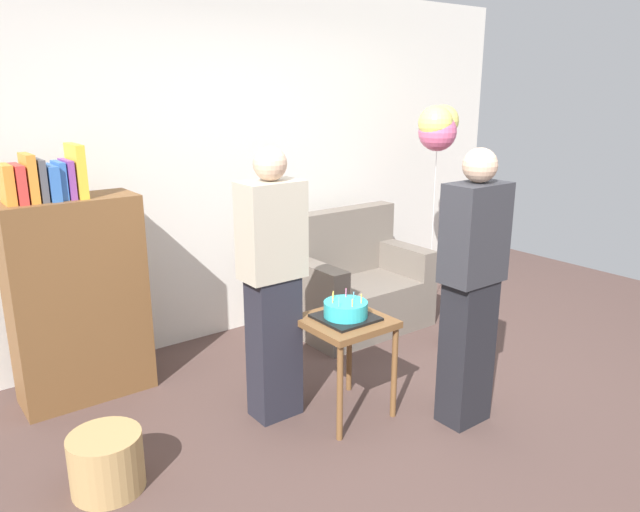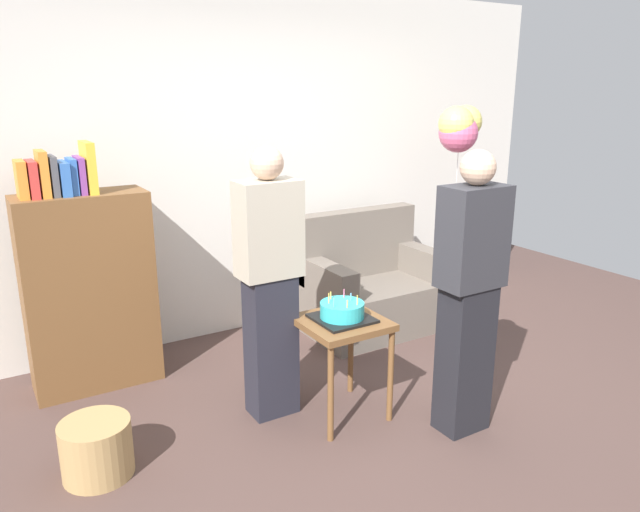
{
  "view_description": "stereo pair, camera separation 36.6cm",
  "coord_description": "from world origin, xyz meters",
  "px_view_note": "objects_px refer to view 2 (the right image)",
  "views": [
    {
      "loc": [
        -2.25,
        -2.15,
        1.95
      ],
      "look_at": [
        -0.12,
        0.66,
        0.95
      ],
      "focal_mm": 33.83,
      "sensor_mm": 36.0,
      "label": 1
    },
    {
      "loc": [
        -1.95,
        -2.35,
        1.95
      ],
      "look_at": [
        -0.12,
        0.66,
        0.95
      ],
      "focal_mm": 33.83,
      "sensor_mm": 36.0,
      "label": 2
    }
  ],
  "objects_px": {
    "person_blowing_candles": "(270,284)",
    "person_holding_cake": "(469,294)",
    "balloon_bunch": "(460,127)",
    "wicker_basket": "(97,449)",
    "handbag": "(466,338)",
    "side_table": "(342,335)",
    "birthday_cake": "(342,312)",
    "bookshelf": "(88,286)",
    "couch": "(370,288)"
  },
  "relations": [
    {
      "from": "handbag",
      "to": "balloon_bunch",
      "type": "relative_size",
      "value": 0.16
    },
    {
      "from": "person_holding_cake",
      "to": "wicker_basket",
      "type": "distance_m",
      "value": 2.14
    },
    {
      "from": "couch",
      "to": "bookshelf",
      "type": "distance_m",
      "value": 2.19
    },
    {
      "from": "person_holding_cake",
      "to": "handbag",
      "type": "xyz_separation_m",
      "value": [
        0.8,
        0.78,
        -0.73
      ]
    },
    {
      "from": "balloon_bunch",
      "to": "birthday_cake",
      "type": "bearing_deg",
      "value": -152.99
    },
    {
      "from": "birthday_cake",
      "to": "person_holding_cake",
      "type": "height_order",
      "value": "person_holding_cake"
    },
    {
      "from": "bookshelf",
      "to": "side_table",
      "type": "relative_size",
      "value": 2.6
    },
    {
      "from": "couch",
      "to": "handbag",
      "type": "bearing_deg",
      "value": -64.83
    },
    {
      "from": "couch",
      "to": "birthday_cake",
      "type": "bearing_deg",
      "value": -132.86
    },
    {
      "from": "person_blowing_candles",
      "to": "handbag",
      "type": "distance_m",
      "value": 1.82
    },
    {
      "from": "wicker_basket",
      "to": "birthday_cake",
      "type": "bearing_deg",
      "value": -6.13
    },
    {
      "from": "couch",
      "to": "side_table",
      "type": "xyz_separation_m",
      "value": [
        -0.97,
        -1.04,
        0.18
      ]
    },
    {
      "from": "couch",
      "to": "balloon_bunch",
      "type": "xyz_separation_m",
      "value": [
        0.7,
        -0.19,
        1.29
      ]
    },
    {
      "from": "person_blowing_candles",
      "to": "wicker_basket",
      "type": "distance_m",
      "value": 1.27
    },
    {
      "from": "side_table",
      "to": "handbag",
      "type": "distance_m",
      "value": 1.42
    },
    {
      "from": "wicker_basket",
      "to": "balloon_bunch",
      "type": "bearing_deg",
      "value": 12.84
    },
    {
      "from": "side_table",
      "to": "balloon_bunch",
      "type": "distance_m",
      "value": 2.18
    },
    {
      "from": "wicker_basket",
      "to": "handbag",
      "type": "xyz_separation_m",
      "value": [
        2.73,
        0.14,
        -0.05
      ]
    },
    {
      "from": "side_table",
      "to": "person_holding_cake",
      "type": "relative_size",
      "value": 0.38
    },
    {
      "from": "couch",
      "to": "person_holding_cake",
      "type": "height_order",
      "value": "person_holding_cake"
    },
    {
      "from": "couch",
      "to": "bookshelf",
      "type": "bearing_deg",
      "value": 175.85
    },
    {
      "from": "couch",
      "to": "handbag",
      "type": "relative_size",
      "value": 3.93
    },
    {
      "from": "balloon_bunch",
      "to": "bookshelf",
      "type": "bearing_deg",
      "value": 173.08
    },
    {
      "from": "person_holding_cake",
      "to": "bookshelf",
      "type": "bearing_deg",
      "value": -59.28
    },
    {
      "from": "birthday_cake",
      "to": "couch",
      "type": "bearing_deg",
      "value": 47.14
    },
    {
      "from": "bookshelf",
      "to": "person_blowing_candles",
      "type": "distance_m",
      "value": 1.28
    },
    {
      "from": "wicker_basket",
      "to": "person_blowing_candles",
      "type": "bearing_deg",
      "value": 5.37
    },
    {
      "from": "person_blowing_candles",
      "to": "couch",
      "type": "bearing_deg",
      "value": 19.89
    },
    {
      "from": "wicker_basket",
      "to": "person_holding_cake",
      "type": "bearing_deg",
      "value": -18.39
    },
    {
      "from": "bookshelf",
      "to": "side_table",
      "type": "xyz_separation_m",
      "value": [
        1.19,
        -1.2,
        -0.17
      ]
    },
    {
      "from": "side_table",
      "to": "balloon_bunch",
      "type": "height_order",
      "value": "balloon_bunch"
    },
    {
      "from": "birthday_cake",
      "to": "person_blowing_candles",
      "type": "distance_m",
      "value": 0.46
    },
    {
      "from": "person_blowing_candles",
      "to": "person_holding_cake",
      "type": "xyz_separation_m",
      "value": [
        0.86,
        -0.74,
        0.0
      ]
    },
    {
      "from": "side_table",
      "to": "wicker_basket",
      "type": "height_order",
      "value": "side_table"
    },
    {
      "from": "birthday_cake",
      "to": "wicker_basket",
      "type": "height_order",
      "value": "birthday_cake"
    },
    {
      "from": "side_table",
      "to": "birthday_cake",
      "type": "distance_m",
      "value": 0.15
    },
    {
      "from": "bookshelf",
      "to": "person_blowing_candles",
      "type": "xyz_separation_m",
      "value": [
        0.85,
        -0.95,
        0.14
      ]
    },
    {
      "from": "wicker_basket",
      "to": "couch",
      "type": "bearing_deg",
      "value": 20.61
    },
    {
      "from": "person_blowing_candles",
      "to": "birthday_cake",
      "type": "bearing_deg",
      "value": -47.28
    },
    {
      "from": "handbag",
      "to": "wicker_basket",
      "type": "bearing_deg",
      "value": -177.16
    },
    {
      "from": "couch",
      "to": "balloon_bunch",
      "type": "bearing_deg",
      "value": -15.19
    },
    {
      "from": "person_blowing_candles",
      "to": "side_table",
      "type": "bearing_deg",
      "value": -47.28
    },
    {
      "from": "bookshelf",
      "to": "person_blowing_candles",
      "type": "height_order",
      "value": "person_blowing_candles"
    },
    {
      "from": "handbag",
      "to": "person_holding_cake",
      "type": "bearing_deg",
      "value": -136.02
    },
    {
      "from": "person_blowing_candles",
      "to": "bookshelf",
      "type": "bearing_deg",
      "value": 120.48
    },
    {
      "from": "birthday_cake",
      "to": "balloon_bunch",
      "type": "xyz_separation_m",
      "value": [
        1.67,
        0.85,
        0.96
      ]
    },
    {
      "from": "birthday_cake",
      "to": "handbag",
      "type": "relative_size",
      "value": 1.14
    },
    {
      "from": "bookshelf",
      "to": "wicker_basket",
      "type": "distance_m",
      "value": 1.2
    },
    {
      "from": "balloon_bunch",
      "to": "wicker_basket",
      "type": "bearing_deg",
      "value": -167.16
    },
    {
      "from": "balloon_bunch",
      "to": "handbag",
      "type": "bearing_deg",
      "value": -121.58
    }
  ]
}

